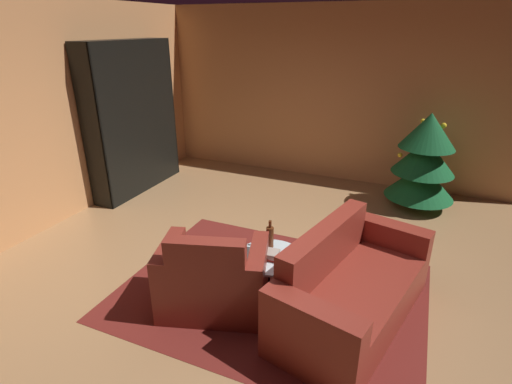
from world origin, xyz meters
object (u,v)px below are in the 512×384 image
Objects in this scene: bookshelf_unit at (138,120)px; armchair_red at (213,281)px; bottle_on_table at (270,236)px; decorated_tree at (424,160)px; coffee_table at (271,260)px; book_stack_on_table at (270,255)px; couch_red at (350,289)px.

armchair_red is (2.55, -2.28, -0.79)m from bookshelf_unit.
decorated_tree is (1.30, 2.63, 0.15)m from bottle_on_table.
book_stack_on_table is at bearing -76.91° from coffee_table.
bottle_on_table is at bearing -31.09° from bookshelf_unit.
bookshelf_unit is at bearing 148.91° from bottle_on_table.
bottle_on_table reaches higher than book_stack_on_table.
coffee_table is at bearing -32.69° from bookshelf_unit.
armchair_red is at bearing -161.76° from couch_red.
bottle_on_table is at bearing -116.22° from decorated_tree.
book_stack_on_table is at bearing -113.30° from decorated_tree.
bookshelf_unit reaches higher than armchair_red.
decorated_tree is (0.47, 2.78, 0.42)m from couch_red.
book_stack_on_table is 0.22m from bottle_on_table.
couch_red is at bearing -99.62° from decorated_tree.
couch_red is at bearing 0.91° from coffee_table.
armchair_red is 1.78× the size of coffee_table.
couch_red is 9.06× the size of book_stack_on_table.
armchair_red reaches higher than coffee_table.
bookshelf_unit is 1.20× the size of couch_red.
bookshelf_unit is 10.83× the size of book_stack_on_table.
book_stack_on_table is (2.98, -1.94, -0.60)m from bookshelf_unit.
bookshelf_unit is 3.62× the size of coffee_table.
couch_red is 1.38× the size of decorated_tree.
bottle_on_table is (0.35, 0.53, 0.27)m from armchair_red.
armchair_red is 0.69m from bottle_on_table.
book_stack_on_table is at bearing 38.41° from armchair_red.
decorated_tree is (1.23, 2.79, 0.31)m from coffee_table.
couch_red reaches higher than coffee_table.
decorated_tree is at bearing 11.88° from bookshelf_unit.
bookshelf_unit reaches higher than book_stack_on_table.
coffee_table is 0.45× the size of decorated_tree.
coffee_table is 2.22× the size of bottle_on_table.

